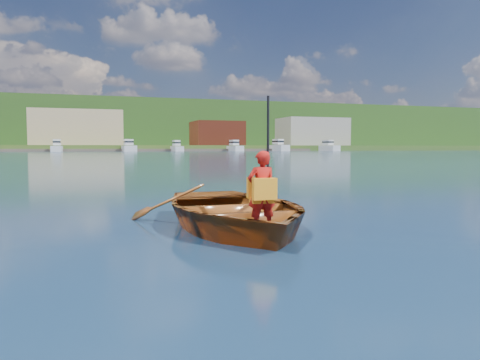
# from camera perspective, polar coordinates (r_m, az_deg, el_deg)

# --- Properties ---
(ground) EXTENTS (600.00, 600.00, 0.00)m
(ground) POSITION_cam_1_polar(r_m,az_deg,el_deg) (7.00, -3.94, -6.46)
(ground) COLOR #152341
(ground) RESTS_ON ground
(rowboat) EXTENTS (3.05, 4.23, 0.87)m
(rowboat) POSITION_cam_1_polar(r_m,az_deg,el_deg) (7.38, -0.85, -3.67)
(rowboat) COLOR maroon
(rowboat) RESTS_ON ground
(child_paddler) EXTENTS (0.41, 0.34, 1.90)m
(child_paddler) POSITION_cam_1_polar(r_m,az_deg,el_deg) (6.54, 2.67, -1.28)
(child_paddler) COLOR #A9140F
(child_paddler) RESTS_ON ground
(shoreline) EXTENTS (400.00, 140.00, 22.00)m
(shoreline) POSITION_cam_1_polar(r_m,az_deg,el_deg) (243.46, -17.73, 5.94)
(shoreline) COLOR #334E23
(shoreline) RESTS_ON ground
(dock) EXTENTS (160.02, 4.71, 0.80)m
(dock) POSITION_cam_1_polar(r_m,az_deg,el_deg) (154.73, -19.46, 3.45)
(dock) COLOR brown
(dock) RESTS_ON ground
(waterfront_buildings) EXTENTS (202.00, 16.00, 14.00)m
(waterfront_buildings) POSITION_cam_1_polar(r_m,az_deg,el_deg) (171.91, -20.15, 5.91)
(waterfront_buildings) COLOR brown
(waterfront_buildings) RESTS_ON ground
(marina_yachts) EXTENTS (142.73, 13.53, 4.43)m
(marina_yachts) POSITION_cam_1_polar(r_m,az_deg,el_deg) (150.34, -14.10, 3.93)
(marina_yachts) COLOR silver
(marina_yachts) RESTS_ON ground
(hillside_trees) EXTENTS (192.81, 85.42, 25.03)m
(hillside_trees) POSITION_cam_1_polar(r_m,az_deg,el_deg) (255.79, -9.78, 8.02)
(hillside_trees) COLOR #382314
(hillside_trees) RESTS_ON ground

